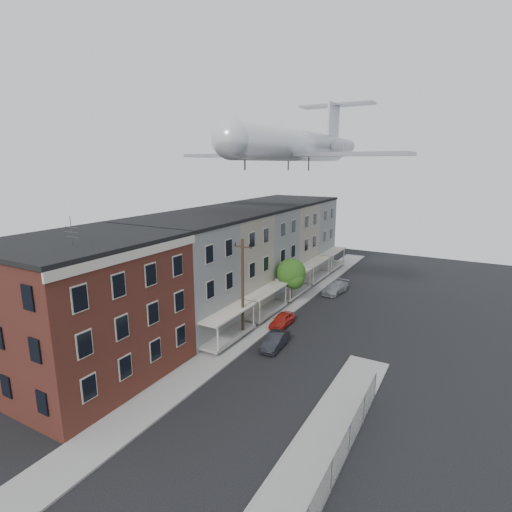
{
  "coord_description": "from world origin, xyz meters",
  "views": [
    {
      "loc": [
        11.61,
        -10.61,
        15.28
      ],
      "look_at": [
        0.2,
        9.96,
        9.79
      ],
      "focal_mm": 28.0,
      "sensor_mm": 36.0,
      "label": 1
    }
  ],
  "objects_px": {
    "car_mid": "(275,341)",
    "car_far": "(335,288)",
    "utility_pole": "(243,287)",
    "car_near": "(282,320)",
    "street_tree": "(292,274)",
    "airplane": "(297,145)"
  },
  "relations": [
    {
      "from": "utility_pole",
      "to": "car_far",
      "type": "relative_size",
      "value": 1.98
    },
    {
      "from": "utility_pole",
      "to": "street_tree",
      "type": "relative_size",
      "value": 1.73
    },
    {
      "from": "car_far",
      "to": "car_mid",
      "type": "bearing_deg",
      "value": -81.67
    },
    {
      "from": "street_tree",
      "to": "car_mid",
      "type": "height_order",
      "value": "street_tree"
    },
    {
      "from": "airplane",
      "to": "car_far",
      "type": "bearing_deg",
      "value": 68.75
    },
    {
      "from": "car_mid",
      "to": "airplane",
      "type": "bearing_deg",
      "value": 101.71
    },
    {
      "from": "airplane",
      "to": "car_near",
      "type": "bearing_deg",
      "value": -77.68
    },
    {
      "from": "car_near",
      "to": "street_tree",
      "type": "bearing_deg",
      "value": 104.28
    },
    {
      "from": "utility_pole",
      "to": "street_tree",
      "type": "bearing_deg",
      "value": 88.11
    },
    {
      "from": "car_mid",
      "to": "car_near",
      "type": "bearing_deg",
      "value": 105.07
    },
    {
      "from": "street_tree",
      "to": "car_far",
      "type": "relative_size",
      "value": 1.14
    },
    {
      "from": "utility_pole",
      "to": "street_tree",
      "type": "xyz_separation_m",
      "value": [
        0.33,
        9.92,
        -1.22
      ]
    },
    {
      "from": "utility_pole",
      "to": "street_tree",
      "type": "height_order",
      "value": "utility_pole"
    },
    {
      "from": "car_near",
      "to": "car_mid",
      "type": "relative_size",
      "value": 0.96
    },
    {
      "from": "car_mid",
      "to": "car_far",
      "type": "relative_size",
      "value": 0.84
    },
    {
      "from": "utility_pole",
      "to": "car_far",
      "type": "xyz_separation_m",
      "value": [
        3.34,
        16.12,
        -4.02
      ]
    },
    {
      "from": "utility_pole",
      "to": "car_mid",
      "type": "height_order",
      "value": "utility_pole"
    },
    {
      "from": "car_far",
      "to": "airplane",
      "type": "xyz_separation_m",
      "value": [
        -2.56,
        -6.57,
        16.38
      ]
    },
    {
      "from": "car_mid",
      "to": "utility_pole",
      "type": "bearing_deg",
      "value": 167.91
    },
    {
      "from": "street_tree",
      "to": "car_mid",
      "type": "xyz_separation_m",
      "value": [
        3.18,
        -10.46,
        -2.82
      ]
    },
    {
      "from": "car_near",
      "to": "car_mid",
      "type": "xyz_separation_m",
      "value": [
        1.5,
        -4.5,
        0.0
      ]
    },
    {
      "from": "utility_pole",
      "to": "car_near",
      "type": "xyz_separation_m",
      "value": [
        2.0,
        3.96,
        -4.05
      ]
    }
  ]
}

